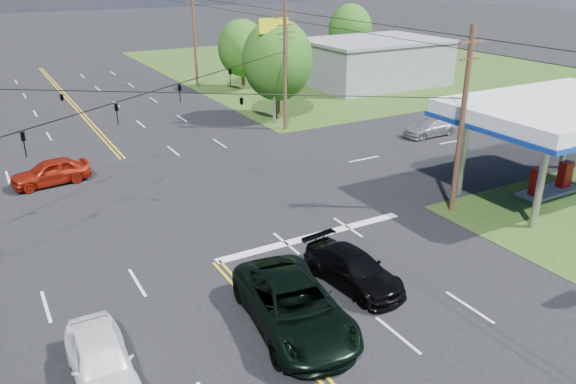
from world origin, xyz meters
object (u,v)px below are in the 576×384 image
tree_far_r (350,29)px  pickup_white (101,360)px  gas_canopy (564,112)px  pickup_dkgreen (294,306)px  pole_se (462,120)px  tree_right_a (278,60)px  suv_black (353,269)px  pole_right_far (194,36)px  retail_ne (373,63)px  tree_right_b (242,48)px  pole_ne (285,66)px

tree_far_r → pickup_white: 59.03m
gas_canopy → tree_far_r: bearing=70.1°
pickup_dkgreen → pickup_white: bearing=-176.7°
gas_canopy → pickup_dkgreen: (-18.92, -3.76, -3.82)m
pole_se → tree_right_a: pole_se is taller
pole_se → suv_black: (-8.87, -3.42, -4.21)m
pole_right_far → suv_black: 41.63m
gas_canopy → suv_black: bearing=-171.0°
retail_ne → tree_far_r: 11.02m
tree_right_b → tree_right_a: bearing=-101.8°
pickup_dkgreen → tree_right_b: bearing=75.0°
tree_right_a → tree_right_b: tree_right_a is taller
retail_ne → pole_se: bearing=-120.4°
pole_se → pickup_white: 19.91m
tree_right_b → suv_black: 38.63m
pole_se → pole_right_far: 37.00m
tree_far_r → pole_ne: bearing=-135.0°
tree_right_b → suv_black: size_ratio=1.46×
pole_ne → tree_right_a: size_ratio=1.16×
pole_right_far → tree_right_a: bearing=-86.4°
tree_right_a → suv_black: (-9.87, -24.42, -4.17)m
gas_canopy → suv_black: size_ratio=2.52×
retail_ne → tree_right_b: size_ratio=1.98×
tree_far_r → pickup_white: (-40.01, -43.23, -3.77)m
pole_right_far → tree_right_a: 16.03m
pole_right_far → tree_right_a: size_ratio=1.22×
suv_black → pickup_dkgreen: bearing=-165.5°
pickup_dkgreen → pickup_white: 6.62m
pole_ne → pickup_dkgreen: (-12.42, -22.76, -4.02)m
gas_canopy → pickup_white: size_ratio=2.69×
tree_far_r → suv_black: size_ratio=1.58×
pole_ne → pickup_dkgreen: 26.24m
tree_right_b → pole_ne: bearing=-103.1°
tree_right_b → pickup_dkgreen: 41.11m
gas_canopy → pole_right_far: bearing=99.7°
pickup_dkgreen → pole_ne: bearing=69.2°
gas_canopy → pole_se: size_ratio=1.28×
gas_canopy → pole_ne: (-6.50, 19.00, 0.20)m
retail_ne → suv_black: (-25.87, -32.42, -1.50)m
pole_ne → pickup_dkgreen: pole_ne is taller
gas_canopy → pickup_dkgreen: gas_canopy is taller
tree_far_r → pickup_dkgreen: size_ratio=1.19×
gas_canopy → suv_black: (-15.37, -2.42, -4.01)m
suv_black → pickup_white: 10.17m
tree_far_r → gas_canopy: bearing=-109.9°
tree_right_b → suv_black: (-12.37, -36.42, -3.52)m
gas_canopy → suv_black: gas_canopy is taller
pickup_dkgreen → pole_se: bearing=28.8°
retail_ne → tree_right_b: bearing=163.5°
pole_ne → tree_far_r: size_ratio=1.25×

